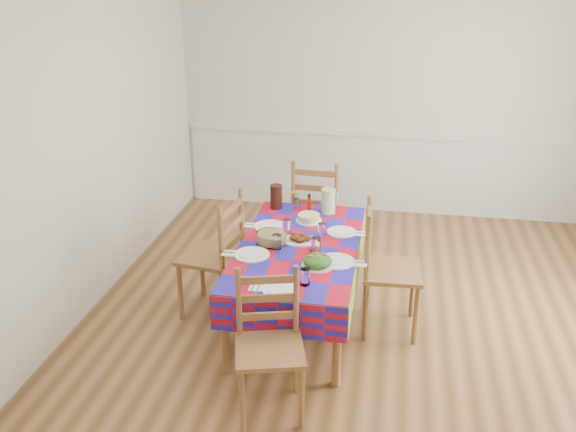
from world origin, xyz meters
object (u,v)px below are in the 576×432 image
(chair_far, at_px, (317,211))
(chair_left, at_px, (216,256))
(dining_table, at_px, (299,253))
(chair_right, at_px, (386,270))
(meat_platter, at_px, (300,239))
(green_pitcher, at_px, (328,201))
(tea_pitcher, at_px, (276,197))
(chair_near, at_px, (269,346))

(chair_far, bearing_deg, chair_left, 60.95)
(dining_table, distance_m, chair_left, 0.68)
(dining_table, height_order, chair_right, chair_right)
(meat_platter, height_order, green_pitcher, green_pitcher)
(meat_platter, relative_size, chair_left, 0.29)
(chair_right, bearing_deg, tea_pitcher, 51.57)
(chair_far, xyz_separation_m, chair_right, (0.67, -1.07, -0.00))
(chair_left, bearing_deg, chair_right, 98.91)
(meat_platter, relative_size, chair_near, 0.31)
(chair_near, distance_m, chair_right, 1.27)
(dining_table, relative_size, chair_left, 1.65)
(chair_far, distance_m, chair_right, 1.26)
(meat_platter, height_order, chair_right, chair_right)
(green_pitcher, bearing_deg, chair_right, -52.60)
(meat_platter, xyz_separation_m, chair_near, (-0.01, -1.13, -0.22))
(dining_table, relative_size, chair_right, 1.65)
(dining_table, relative_size, meat_platter, 5.77)
(tea_pitcher, distance_m, chair_near, 1.83)
(chair_right, bearing_deg, meat_platter, 82.22)
(green_pitcher, xyz_separation_m, chair_near, (-0.15, -1.76, -0.30))
(dining_table, relative_size, chair_far, 1.65)
(tea_pitcher, distance_m, chair_left, 0.84)
(chair_right, bearing_deg, chair_left, 87.40)
(tea_pitcher, bearing_deg, chair_far, 48.19)
(meat_platter, height_order, chair_left, chair_left)
(dining_table, relative_size, tea_pitcher, 8.00)
(chair_far, height_order, chair_right, chair_far)
(dining_table, xyz_separation_m, meat_platter, (-0.00, 0.06, 0.09))
(chair_near, relative_size, chair_left, 0.92)
(meat_platter, xyz_separation_m, green_pitcher, (0.14, 0.63, 0.08))
(tea_pitcher, distance_m, chair_far, 0.55)
(dining_table, xyz_separation_m, chair_near, (-0.01, -1.07, -0.13))
(chair_far, bearing_deg, meat_platter, 92.92)
(chair_near, bearing_deg, chair_left, 106.63)
(chair_right, bearing_deg, green_pitcher, 34.60)
(chair_near, bearing_deg, green_pitcher, 69.84)
(tea_pitcher, height_order, chair_right, chair_right)
(dining_table, bearing_deg, chair_near, -90.62)
(chair_right, bearing_deg, dining_table, 86.99)
(dining_table, xyz_separation_m, green_pitcher, (0.14, 0.69, 0.18))
(meat_platter, height_order, chair_far, chair_far)
(chair_far, xyz_separation_m, chair_left, (-0.67, -1.07, -0.00))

